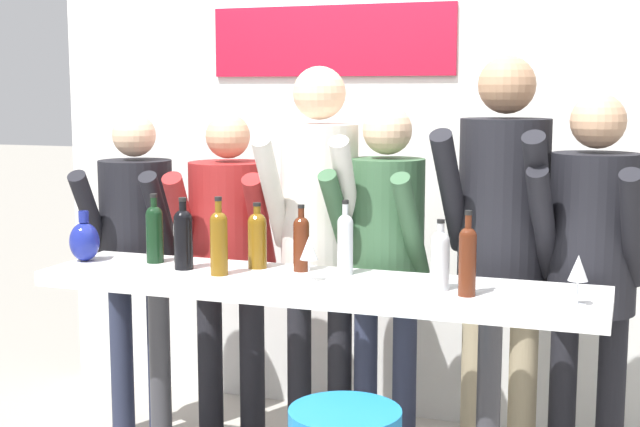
{
  "coord_description": "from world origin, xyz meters",
  "views": [
    {
      "loc": [
        1.17,
        -3.24,
        1.71
      ],
      "look_at": [
        0.0,
        0.08,
        1.23
      ],
      "focal_mm": 50.0,
      "sensor_mm": 36.0,
      "label": 1
    }
  ],
  "objects_px": {
    "wine_bottle_2": "(219,240)",
    "person_left": "(229,245)",
    "person_far_left": "(136,240)",
    "wine_bottle_1": "(184,236)",
    "wine_bottle_5": "(345,241)",
    "wine_bottle_6": "(301,241)",
    "wine_bottle_3": "(440,257)",
    "wine_bottle_4": "(155,231)",
    "wine_bottle_7": "(467,258)",
    "wine_bottle_0": "(257,237)",
    "person_right": "(592,253)",
    "person_center_left": "(319,219)",
    "person_center": "(385,248)",
    "tasting_table": "(314,321)",
    "wine_glass_1": "(309,250)",
    "wine_glass_0": "(578,270)",
    "decorative_vase": "(84,241)",
    "person_center_right": "(502,223)"
  },
  "relations": [
    {
      "from": "wine_bottle_2",
      "to": "person_left",
      "type": "bearing_deg",
      "value": 111.79
    },
    {
      "from": "person_far_left",
      "to": "wine_bottle_1",
      "type": "relative_size",
      "value": 5.35
    },
    {
      "from": "wine_bottle_2",
      "to": "wine_bottle_5",
      "type": "relative_size",
      "value": 1.05
    },
    {
      "from": "wine_bottle_6",
      "to": "wine_bottle_1",
      "type": "bearing_deg",
      "value": -165.85
    },
    {
      "from": "wine_bottle_3",
      "to": "wine_bottle_5",
      "type": "relative_size",
      "value": 0.88
    },
    {
      "from": "wine_bottle_4",
      "to": "wine_bottle_7",
      "type": "xyz_separation_m",
      "value": [
        1.38,
        -0.18,
        0.0
      ]
    },
    {
      "from": "wine_bottle_0",
      "to": "person_right",
      "type": "bearing_deg",
      "value": 15.04
    },
    {
      "from": "person_right",
      "to": "wine_bottle_1",
      "type": "relative_size",
      "value": 5.68
    },
    {
      "from": "wine_bottle_5",
      "to": "wine_bottle_6",
      "type": "relative_size",
      "value": 1.1
    },
    {
      "from": "person_right",
      "to": "wine_bottle_3",
      "type": "bearing_deg",
      "value": -129.23
    },
    {
      "from": "person_center_left",
      "to": "person_far_left",
      "type": "bearing_deg",
      "value": 174.89
    },
    {
      "from": "person_far_left",
      "to": "person_center",
      "type": "height_order",
      "value": "person_center"
    },
    {
      "from": "wine_bottle_1",
      "to": "wine_bottle_4",
      "type": "distance_m",
      "value": 0.2
    },
    {
      "from": "wine_bottle_4",
      "to": "person_far_left",
      "type": "bearing_deg",
      "value": 129.87
    },
    {
      "from": "tasting_table",
      "to": "person_right",
      "type": "relative_size",
      "value": 1.32
    },
    {
      "from": "wine_bottle_7",
      "to": "wine_glass_1",
      "type": "relative_size",
      "value": 1.76
    },
    {
      "from": "wine_bottle_6",
      "to": "wine_glass_0",
      "type": "bearing_deg",
      "value": -11.89
    },
    {
      "from": "person_center",
      "to": "decorative_vase",
      "type": "relative_size",
      "value": 7.51
    },
    {
      "from": "wine_bottle_0",
      "to": "wine_bottle_2",
      "type": "relative_size",
      "value": 0.87
    },
    {
      "from": "wine_bottle_1",
      "to": "wine_bottle_5",
      "type": "xyz_separation_m",
      "value": [
        0.66,
        0.12,
        -0.0
      ]
    },
    {
      "from": "person_center_left",
      "to": "decorative_vase",
      "type": "xyz_separation_m",
      "value": [
        -0.91,
        -0.48,
        -0.07
      ]
    },
    {
      "from": "wine_bottle_4",
      "to": "wine_bottle_7",
      "type": "height_order",
      "value": "wine_bottle_7"
    },
    {
      "from": "tasting_table",
      "to": "wine_bottle_4",
      "type": "distance_m",
      "value": 0.82
    },
    {
      "from": "tasting_table",
      "to": "wine_bottle_6",
      "type": "relative_size",
      "value": 8.17
    },
    {
      "from": "wine_bottle_3",
      "to": "wine_glass_0",
      "type": "xyz_separation_m",
      "value": [
        0.5,
        -0.08,
        0.0
      ]
    },
    {
      "from": "tasting_table",
      "to": "wine_glass_1",
      "type": "height_order",
      "value": "wine_glass_1"
    },
    {
      "from": "person_center",
      "to": "person_right",
      "type": "height_order",
      "value": "person_right"
    },
    {
      "from": "wine_bottle_1",
      "to": "wine_bottle_4",
      "type": "bearing_deg",
      "value": 156.13
    },
    {
      "from": "person_left",
      "to": "decorative_vase",
      "type": "height_order",
      "value": "person_left"
    },
    {
      "from": "person_center_right",
      "to": "wine_bottle_2",
      "type": "height_order",
      "value": "person_center_right"
    },
    {
      "from": "wine_bottle_2",
      "to": "wine_glass_1",
      "type": "height_order",
      "value": "wine_bottle_2"
    },
    {
      "from": "person_right",
      "to": "wine_bottle_6",
      "type": "height_order",
      "value": "person_right"
    },
    {
      "from": "wine_bottle_4",
      "to": "wine_bottle_5",
      "type": "bearing_deg",
      "value": 2.51
    },
    {
      "from": "person_center",
      "to": "person_left",
      "type": "bearing_deg",
      "value": 179.27
    },
    {
      "from": "tasting_table",
      "to": "wine_bottle_2",
      "type": "distance_m",
      "value": 0.5
    },
    {
      "from": "wine_bottle_5",
      "to": "person_right",
      "type": "bearing_deg",
      "value": 20.71
    },
    {
      "from": "wine_bottle_0",
      "to": "wine_bottle_5",
      "type": "xyz_separation_m",
      "value": [
        0.39,
        0.0,
        0.01
      ]
    },
    {
      "from": "tasting_table",
      "to": "decorative_vase",
      "type": "bearing_deg",
      "value": 179.23
    },
    {
      "from": "person_center_right",
      "to": "wine_bottle_5",
      "type": "relative_size",
      "value": 6.14
    },
    {
      "from": "person_center_right",
      "to": "wine_bottle_4",
      "type": "xyz_separation_m",
      "value": [
        -1.42,
        -0.45,
        -0.04
      ]
    },
    {
      "from": "tasting_table",
      "to": "wine_bottle_2",
      "type": "relative_size",
      "value": 7.1
    },
    {
      "from": "person_right",
      "to": "wine_bottle_0",
      "type": "distance_m",
      "value": 1.37
    },
    {
      "from": "person_center_left",
      "to": "wine_bottle_3",
      "type": "relative_size",
      "value": 6.85
    },
    {
      "from": "wine_bottle_3",
      "to": "wine_bottle_5",
      "type": "bearing_deg",
      "value": 159.76
    },
    {
      "from": "person_far_left",
      "to": "tasting_table",
      "type": "bearing_deg",
      "value": -34.76
    },
    {
      "from": "wine_bottle_0",
      "to": "wine_bottle_2",
      "type": "height_order",
      "value": "wine_bottle_2"
    },
    {
      "from": "person_left",
      "to": "person_center_right",
      "type": "height_order",
      "value": "person_center_right"
    },
    {
      "from": "person_center",
      "to": "wine_bottle_4",
      "type": "distance_m",
      "value": 1.0
    },
    {
      "from": "tasting_table",
      "to": "person_center_right",
      "type": "distance_m",
      "value": 0.92
    },
    {
      "from": "person_center_right",
      "to": "wine_glass_0",
      "type": "xyz_separation_m",
      "value": [
        0.35,
        -0.64,
        -0.05
      ]
    }
  ]
}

